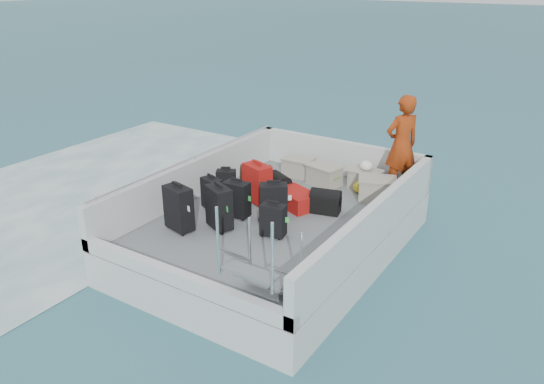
# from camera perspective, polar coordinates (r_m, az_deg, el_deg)

# --- Properties ---
(ground) EXTENTS (160.00, 160.00, 0.00)m
(ground) POSITION_cam_1_polar(r_m,az_deg,el_deg) (9.13, 0.48, -6.27)
(ground) COLOR #1C4F63
(ground) RESTS_ON ground
(wake_foam) EXTENTS (10.00, 10.00, 0.00)m
(wake_foam) POSITION_cam_1_polar(r_m,az_deg,el_deg) (12.13, -19.08, -0.00)
(wake_foam) COLOR white
(wake_foam) RESTS_ON ground
(ferry_hull) EXTENTS (3.60, 5.00, 0.60)m
(ferry_hull) POSITION_cam_1_polar(r_m,az_deg,el_deg) (8.99, 0.49, -4.60)
(ferry_hull) COLOR silver
(ferry_hull) RESTS_ON ground
(deck) EXTENTS (3.30, 4.70, 0.02)m
(deck) POSITION_cam_1_polar(r_m,az_deg,el_deg) (8.85, 0.50, -2.82)
(deck) COLOR slate
(deck) RESTS_ON ferry_hull
(deck_fittings) EXTENTS (3.60, 5.00, 0.90)m
(deck_fittings) POSITION_cam_1_polar(r_m,az_deg,el_deg) (8.28, 1.35, -1.79)
(deck_fittings) COLOR silver
(deck_fittings) RESTS_ON deck
(suitcase_0) EXTENTS (0.52, 0.37, 0.73)m
(suitcase_0) POSITION_cam_1_polar(r_m,az_deg,el_deg) (8.42, -10.01, -1.79)
(suitcase_0) COLOR black
(suitcase_0) RESTS_ON deck
(suitcase_1) EXTENTS (0.42, 0.31, 0.56)m
(suitcase_1) POSITION_cam_1_polar(r_m,az_deg,el_deg) (9.11, -6.49, -0.21)
(suitcase_1) COLOR black
(suitcase_1) RESTS_ON deck
(suitcase_2) EXTENTS (0.40, 0.35, 0.50)m
(suitcase_2) POSITION_cam_1_polar(r_m,az_deg,el_deg) (9.62, -4.95, 0.93)
(suitcase_2) COLOR black
(suitcase_2) RESTS_ON deck
(suitcase_3) EXTENTS (0.53, 0.44, 0.70)m
(suitcase_3) POSITION_cam_1_polar(r_m,az_deg,el_deg) (8.39, -5.70, -1.73)
(suitcase_3) COLOR black
(suitcase_3) RESTS_ON deck
(suitcase_4) EXTENTS (0.43, 0.27, 0.61)m
(suitcase_4) POSITION_cam_1_polar(r_m,az_deg,el_deg) (8.78, -3.80, -0.83)
(suitcase_4) COLOR black
(suitcase_4) RESTS_ON deck
(suitcase_5) EXTENTS (0.58, 0.46, 0.70)m
(suitcase_5) POSITION_cam_1_polar(r_m,az_deg,el_deg) (9.32, -1.59, 0.92)
(suitcase_5) COLOR #AB1A0D
(suitcase_5) RESTS_ON deck
(suitcase_6) EXTENTS (0.41, 0.28, 0.53)m
(suitcase_6) POSITION_cam_1_polar(r_m,az_deg,el_deg) (8.13, 0.14, -3.12)
(suitcase_6) COLOR black
(suitcase_6) RESTS_ON deck
(suitcase_7) EXTENTS (0.51, 0.46, 0.62)m
(suitcase_7) POSITION_cam_1_polar(r_m,az_deg,el_deg) (8.65, 0.18, -1.10)
(suitcase_7) COLOR black
(suitcase_7) RESTS_ON deck
(suitcase_8) EXTENTS (0.85, 0.72, 0.29)m
(suitcase_8) POSITION_cam_1_polar(r_m,az_deg,el_deg) (9.21, 2.61, -0.76)
(suitcase_8) COLOR #AB1A0D
(suitcase_8) RESTS_ON deck
(duffel_0) EXTENTS (0.65, 0.53, 0.32)m
(duffel_0) POSITION_cam_1_polar(r_m,az_deg,el_deg) (10.10, -1.75, 1.53)
(duffel_0) COLOR black
(duffel_0) RESTS_ON deck
(duffel_1) EXTENTS (0.56, 0.49, 0.32)m
(duffel_1) POSITION_cam_1_polar(r_m,az_deg,el_deg) (9.67, 0.82, 0.57)
(duffel_1) COLOR black
(duffel_1) RESTS_ON deck
(duffel_2) EXTENTS (0.56, 0.41, 0.32)m
(duffel_2) POSITION_cam_1_polar(r_m,az_deg,el_deg) (9.03, 5.76, -1.23)
(duffel_2) COLOR black
(duffel_2) RESTS_ON deck
(crate_0) EXTENTS (0.59, 0.42, 0.34)m
(crate_0) POSITION_cam_1_polar(r_m,az_deg,el_deg) (10.61, 2.82, 2.64)
(crate_0) COLOR #A9A493
(crate_0) RESTS_ON deck
(crate_1) EXTENTS (0.67, 0.54, 0.36)m
(crate_1) POSITION_cam_1_polar(r_m,az_deg,el_deg) (10.19, 5.63, 1.75)
(crate_1) COLOR #A9A493
(crate_1) RESTS_ON deck
(crate_2) EXTENTS (0.59, 0.43, 0.34)m
(crate_2) POSITION_cam_1_polar(r_m,az_deg,el_deg) (10.12, 10.01, 1.28)
(crate_2) COLOR #A9A493
(crate_2) RESTS_ON deck
(crate_3) EXTENTS (0.75, 0.65, 0.38)m
(crate_3) POSITION_cam_1_polar(r_m,az_deg,el_deg) (9.64, 11.22, 0.23)
(crate_3) COLOR #A9A493
(crate_3) RESTS_ON deck
(yellow_bag) EXTENTS (0.28, 0.26, 0.22)m
(yellow_bag) POSITION_cam_1_polar(r_m,az_deg,el_deg) (9.92, 9.51, 0.51)
(yellow_bag) COLOR gold
(yellow_bag) RESTS_ON deck
(white_bag) EXTENTS (0.24, 0.24, 0.18)m
(white_bag) POSITION_cam_1_polar(r_m,az_deg,el_deg) (10.03, 10.11, 2.66)
(white_bag) COLOR white
(white_bag) RESTS_ON crate_2
(passenger) EXTENTS (0.74, 0.80, 1.83)m
(passenger) POSITION_cam_1_polar(r_m,az_deg,el_deg) (9.82, 13.76, 4.93)
(passenger) COLOR #CE4413
(passenger) RESTS_ON deck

